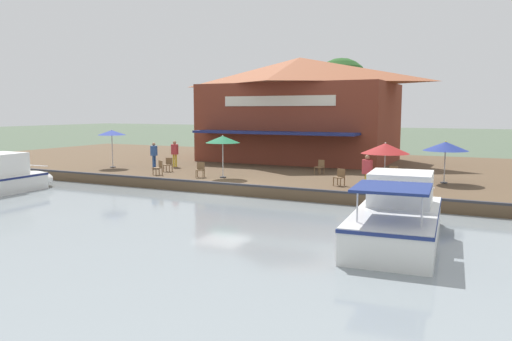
{
  "coord_description": "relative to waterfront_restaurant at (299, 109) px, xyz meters",
  "views": [
    {
      "loc": [
        22.03,
        12.77,
        4.39
      ],
      "look_at": [
        -1.0,
        1.46,
        1.3
      ],
      "focal_mm": 35.0,
      "sensor_mm": 36.0,
      "label": 1
    }
  ],
  "objects": [
    {
      "name": "ground_plane",
      "position": [
        13.63,
        1.08,
        -4.54
      ],
      "size": [
        220.0,
        220.0,
        0.0
      ],
      "primitive_type": "plane",
      "color": "#4C5B47"
    },
    {
      "name": "quay_deck",
      "position": [
        2.63,
        1.08,
        -4.24
      ],
      "size": [
        22.0,
        56.0,
        0.6
      ],
      "primitive_type": "cube",
      "color": "brown",
      "rests_on": "ground"
    },
    {
      "name": "quay_edge_fender",
      "position": [
        13.53,
        1.08,
        -3.89
      ],
      "size": [
        0.2,
        50.4,
        0.1
      ],
      "primitive_type": "cube",
      "color": "#2D2D33",
      "rests_on": "quay_deck"
    },
    {
      "name": "waterfront_restaurant",
      "position": [
        0.0,
        0.0,
        0.0
      ],
      "size": [
        10.11,
        14.41,
        7.75
      ],
      "color": "brown",
      "rests_on": "quay_deck"
    },
    {
      "name": "patio_umbrella_back_row",
      "position": [
        8.06,
        11.3,
        -2.0
      ],
      "size": [
        2.29,
        2.29,
        2.22
      ],
      "color": "#B7B7B7",
      "rests_on": "quay_deck"
    },
    {
      "name": "patio_umbrella_by_entrance",
      "position": [
        11.31,
        -0.19,
        -1.77
      ],
      "size": [
        1.96,
        1.96,
        2.42
      ],
      "color": "#B7B7B7",
      "rests_on": "quay_deck"
    },
    {
      "name": "patio_umbrella_mid_patio_left",
      "position": [
        11.67,
        8.94,
        -1.94
      ],
      "size": [
        2.28,
        2.28,
        2.29
      ],
      "color": "#B7B7B7",
      "rests_on": "quay_deck"
    },
    {
      "name": "patio_umbrella_near_quay_edge",
      "position": [
        10.11,
        -9.39,
        -1.62
      ],
      "size": [
        1.84,
        1.84,
        2.54
      ],
      "color": "#B7B7B7",
      "rests_on": "quay_deck"
    },
    {
      "name": "cafe_chair_back_row_seat",
      "position": [
        11.92,
        -4.23,
        -3.47
      ],
      "size": [
        0.59,
        0.59,
        0.85
      ],
      "color": "brown",
      "rests_on": "quay_deck"
    },
    {
      "name": "cafe_chair_mid_patio",
      "position": [
        7.37,
        4.24,
        -3.47
      ],
      "size": [
        0.55,
        0.55,
        0.85
      ],
      "color": "brown",
      "rests_on": "quay_deck"
    },
    {
      "name": "cafe_chair_beside_entrance",
      "position": [
        11.32,
        6.64,
        -3.47
      ],
      "size": [
        0.53,
        0.53,
        0.85
      ],
      "color": "brown",
      "rests_on": "quay_deck"
    },
    {
      "name": "cafe_chair_under_first_umbrella",
      "position": [
        8.94,
        8.84,
        -3.47
      ],
      "size": [
        0.45,
        0.45,
        0.85
      ],
      "color": "brown",
      "rests_on": "quay_deck"
    },
    {
      "name": "cafe_chair_far_corner_seat",
      "position": [
        11.73,
        -1.43,
        -3.47
      ],
      "size": [
        0.57,
        0.57,
        0.85
      ],
      "color": "brown",
      "rests_on": "quay_deck"
    },
    {
      "name": "cafe_chair_facing_river",
      "position": [
        10.27,
        -4.73,
        -3.47
      ],
      "size": [
        0.52,
        0.52,
        0.85
      ],
      "color": "brown",
      "rests_on": "quay_deck"
    },
    {
      "name": "person_mid_patio",
      "position": [
        12.59,
        8.33,
        -2.84
      ],
      "size": [
        0.49,
        0.49,
        1.74
      ],
      "color": "gold",
      "rests_on": "quay_deck"
    },
    {
      "name": "person_at_quay_edge",
      "position": [
        8.93,
        -6.86,
        -2.89
      ],
      "size": [
        0.47,
        0.47,
        1.67
      ],
      "color": "#2D5193",
      "rests_on": "quay_deck"
    },
    {
      "name": "person_near_entrance",
      "position": [
        7.96,
        -5.87,
        -2.83
      ],
      "size": [
        0.5,
        0.5,
        1.76
      ],
      "color": "gold",
      "rests_on": "quay_deck"
    },
    {
      "name": "motorboat_far_downstream",
      "position": [
        18.55,
        10.88,
        -3.7
      ],
      "size": [
        7.68,
        3.09,
        2.21
      ],
      "color": "white",
      "rests_on": "river_water"
    },
    {
      "name": "tree_downstream_bank",
      "position": [
        -3.56,
        1.92,
        1.58
      ],
      "size": [
        4.86,
        4.63,
        7.97
      ],
      "color": "brown",
      "rests_on": "quay_deck"
    }
  ]
}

